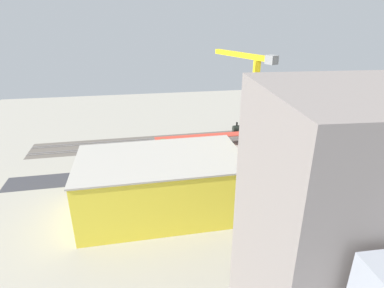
{
  "coord_description": "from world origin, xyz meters",
  "views": [
    {
      "loc": [
        23.04,
        92.27,
        46.64
      ],
      "look_at": [
        7.15,
        -0.45,
        7.23
      ],
      "focal_mm": 29.38,
      "sensor_mm": 36.0,
      "label": 1
    }
  ],
  "objects_px": {
    "box_truck_1": "(176,171)",
    "parked_car_5": "(215,169)",
    "parked_car_1": "(304,162)",
    "parked_car_7": "(173,173)",
    "traffic_light": "(174,163)",
    "street_tree_2": "(317,141)",
    "locomotive": "(252,129)",
    "box_truck_2": "(137,177)",
    "street_tree_1": "(163,148)",
    "parked_car_3": "(263,166)",
    "parked_car_6": "(196,171)",
    "passenger_coach": "(299,123)",
    "parked_car_0": "(322,160)",
    "construction_building": "(161,185)",
    "tower_crane": "(250,118)",
    "street_tree_0": "(175,151)",
    "platform_canopy_near": "(223,135)",
    "box_truck_0": "(161,174)",
    "parked_car_2": "(283,164)",
    "parked_car_4": "(238,168)"
  },
  "relations": [
    {
      "from": "passenger_coach",
      "to": "parked_car_0",
      "type": "xyz_separation_m",
      "value": [
        7.23,
        30.84,
        -2.37
      ]
    },
    {
      "from": "street_tree_1",
      "to": "parked_car_1",
      "type": "bearing_deg",
      "value": 169.62
    },
    {
      "from": "parked_car_3",
      "to": "street_tree_0",
      "type": "relative_size",
      "value": 0.71
    },
    {
      "from": "passenger_coach",
      "to": "box_truck_2",
      "type": "xyz_separation_m",
      "value": [
        68.79,
        33.88,
        -1.58
      ]
    },
    {
      "from": "street_tree_0",
      "to": "box_truck_1",
      "type": "bearing_deg",
      "value": 85.73
    },
    {
      "from": "parked_car_1",
      "to": "box_truck_1",
      "type": "bearing_deg",
      "value": 1.24
    },
    {
      "from": "passenger_coach",
      "to": "street_tree_1",
      "type": "height_order",
      "value": "street_tree_1"
    },
    {
      "from": "parked_car_1",
      "to": "box_truck_1",
      "type": "relative_size",
      "value": 0.45
    },
    {
      "from": "box_truck_1",
      "to": "parked_car_5",
      "type": "bearing_deg",
      "value": -174.82
    },
    {
      "from": "box_truck_0",
      "to": "street_tree_2",
      "type": "height_order",
      "value": "street_tree_2"
    },
    {
      "from": "construction_building",
      "to": "tower_crane",
      "type": "height_order",
      "value": "tower_crane"
    },
    {
      "from": "box_truck_2",
      "to": "parked_car_7",
      "type": "bearing_deg",
      "value": -165.75
    },
    {
      "from": "parked_car_3",
      "to": "parked_car_4",
      "type": "relative_size",
      "value": 1.05
    },
    {
      "from": "parked_car_4",
      "to": "parked_car_6",
      "type": "xyz_separation_m",
      "value": [
        13.58,
        0.01,
        -0.05
      ]
    },
    {
      "from": "parked_car_3",
      "to": "parked_car_6",
      "type": "bearing_deg",
      "value": -0.39
    },
    {
      "from": "parked_car_2",
      "to": "street_tree_1",
      "type": "xyz_separation_m",
      "value": [
        38.53,
        -8.4,
        4.81
      ]
    },
    {
      "from": "construction_building",
      "to": "box_truck_2",
      "type": "height_order",
      "value": "construction_building"
    },
    {
      "from": "parked_car_3",
      "to": "parked_car_5",
      "type": "xyz_separation_m",
      "value": [
        15.64,
        -0.75,
        -0.05
      ]
    },
    {
      "from": "box_truck_0",
      "to": "street_tree_0",
      "type": "relative_size",
      "value": 1.56
    },
    {
      "from": "parked_car_5",
      "to": "parked_car_0",
      "type": "bearing_deg",
      "value": -179.86
    },
    {
      "from": "parked_car_3",
      "to": "box_truck_1",
      "type": "bearing_deg",
      "value": 0.8
    },
    {
      "from": "platform_canopy_near",
      "to": "locomotive",
      "type": "relative_size",
      "value": 3.12
    },
    {
      "from": "street_tree_0",
      "to": "street_tree_1",
      "type": "height_order",
      "value": "street_tree_1"
    },
    {
      "from": "parked_car_3",
      "to": "parked_car_7",
      "type": "xyz_separation_m",
      "value": [
        29.17,
        -0.57,
        -0.08
      ]
    },
    {
      "from": "passenger_coach",
      "to": "parked_car_1",
      "type": "relative_size",
      "value": 4.01
    },
    {
      "from": "tower_crane",
      "to": "box_truck_2",
      "type": "bearing_deg",
      "value": -17.73
    },
    {
      "from": "parked_car_7",
      "to": "traffic_light",
      "type": "height_order",
      "value": "traffic_light"
    },
    {
      "from": "parked_car_7",
      "to": "street_tree_2",
      "type": "relative_size",
      "value": 0.51
    },
    {
      "from": "platform_canopy_near",
      "to": "parked_car_7",
      "type": "relative_size",
      "value": 12.75
    },
    {
      "from": "locomotive",
      "to": "parked_car_3",
      "type": "bearing_deg",
      "value": 76.39
    },
    {
      "from": "traffic_light",
      "to": "street_tree_2",
      "type": "bearing_deg",
      "value": -170.71
    },
    {
      "from": "parked_car_1",
      "to": "parked_car_7",
      "type": "relative_size",
      "value": 1.1
    },
    {
      "from": "parked_car_0",
      "to": "box_truck_0",
      "type": "xyz_separation_m",
      "value": [
        54.53,
        2.3,
        0.77
      ]
    },
    {
      "from": "parked_car_1",
      "to": "parked_car_5",
      "type": "relative_size",
      "value": 1.02
    },
    {
      "from": "locomotive",
      "to": "box_truck_2",
      "type": "relative_size",
      "value": 1.6
    },
    {
      "from": "passenger_coach",
      "to": "tower_crane",
      "type": "height_order",
      "value": "tower_crane"
    },
    {
      "from": "parked_car_6",
      "to": "parked_car_7",
      "type": "xyz_separation_m",
      "value": [
        7.31,
        -0.42,
        0.0
      ]
    },
    {
      "from": "street_tree_0",
      "to": "street_tree_2",
      "type": "bearing_deg",
      "value": 178.98
    },
    {
      "from": "locomotive",
      "to": "traffic_light",
      "type": "height_order",
      "value": "traffic_light"
    },
    {
      "from": "parked_car_7",
      "to": "parked_car_4",
      "type": "bearing_deg",
      "value": 178.87
    },
    {
      "from": "box_truck_2",
      "to": "box_truck_0",
      "type": "bearing_deg",
      "value": -174.04
    },
    {
      "from": "passenger_coach",
      "to": "parked_car_6",
      "type": "xyz_separation_m",
      "value": [
        50.58,
        31.53,
        -2.41
      ]
    },
    {
      "from": "parked_car_7",
      "to": "street_tree_1",
      "type": "relative_size",
      "value": 0.46
    },
    {
      "from": "passenger_coach",
      "to": "traffic_light",
      "type": "xyz_separation_m",
      "value": [
        57.55,
        32.03,
        1.5
      ]
    },
    {
      "from": "construction_building",
      "to": "street_tree_1",
      "type": "xyz_separation_m",
      "value": [
        -2.73,
        -26.46,
        -1.64
      ]
    },
    {
      "from": "box_truck_1",
      "to": "traffic_light",
      "type": "bearing_deg",
      "value": -4.35
    },
    {
      "from": "parked_car_3",
      "to": "parked_car_4",
      "type": "height_order",
      "value": "parked_car_3"
    },
    {
      "from": "parked_car_7",
      "to": "street_tree_2",
      "type": "height_order",
      "value": "street_tree_2"
    },
    {
      "from": "parked_car_6",
      "to": "traffic_light",
      "type": "bearing_deg",
      "value": 4.07
    },
    {
      "from": "tower_crane",
      "to": "traffic_light",
      "type": "bearing_deg",
      "value": -31.36
    }
  ]
}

